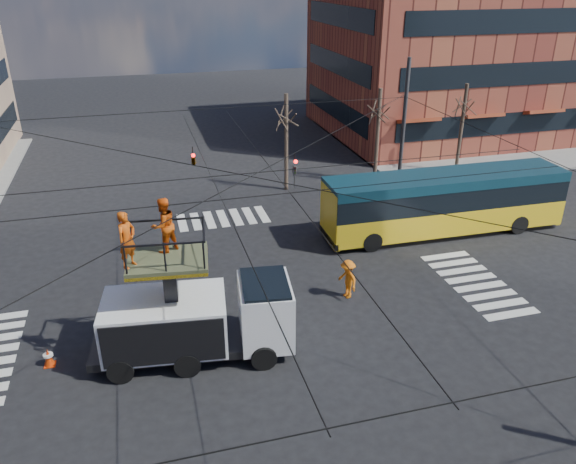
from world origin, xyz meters
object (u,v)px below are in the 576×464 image
at_px(utility_truck, 196,306).
at_px(flagger, 348,279).
at_px(worker_ground, 157,318).
at_px(traffic_cone, 48,357).
at_px(city_bus, 444,201).

relative_size(utility_truck, flagger, 4.20).
bearing_deg(flagger, worker_ground, -96.47).
bearing_deg(worker_ground, flagger, -107.37).
distance_m(utility_truck, traffic_cone, 5.45).
relative_size(city_bus, traffic_cone, 19.05).
bearing_deg(worker_ground, utility_truck, -155.97).
xyz_separation_m(traffic_cone, flagger, (11.65, 1.50, 0.53)).
height_order(city_bus, flagger, city_bus).
height_order(city_bus, worker_ground, city_bus).
distance_m(worker_ground, flagger, 7.91).
xyz_separation_m(city_bus, traffic_cone, (-18.79, -6.30, -1.39)).
bearing_deg(traffic_cone, city_bus, 18.54).
height_order(city_bus, traffic_cone, city_bus).
xyz_separation_m(worker_ground, flagger, (7.84, 1.04, -0.14)).
bearing_deg(city_bus, flagger, -145.19).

